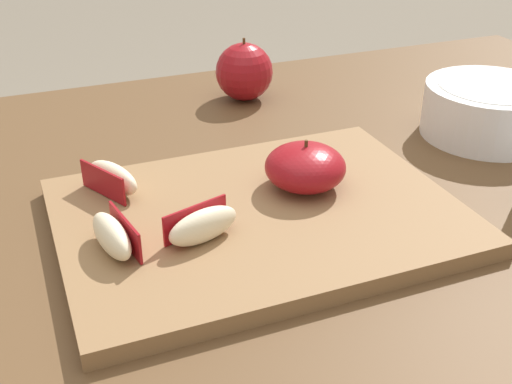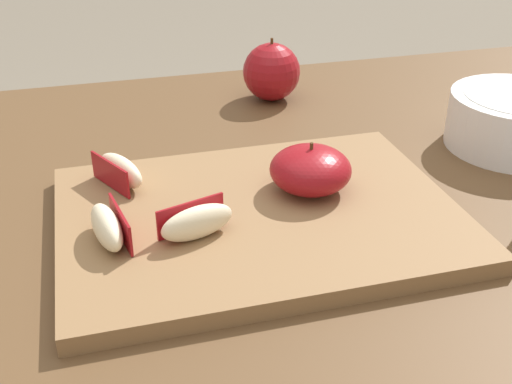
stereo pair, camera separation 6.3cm
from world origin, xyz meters
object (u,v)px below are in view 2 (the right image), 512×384
object	(u,v)px
apple_half_skin_up	(310,170)
apple_wedge_right	(197,222)
apple_wedge_front	(108,227)
cutting_board	(256,217)
apple_wedge_middle	(120,171)
whole_apple_red_delicious	(272,72)

from	to	relation	value
apple_half_skin_up	apple_wedge_right	world-z (taller)	apple_half_skin_up
apple_wedge_right	apple_wedge_front	size ratio (longest dim) A/B	1.01
apple_wedge_right	cutting_board	bearing A→B (deg)	26.89
apple_half_skin_up	apple_wedge_front	size ratio (longest dim) A/B	1.13
apple_wedge_right	apple_wedge_middle	size ratio (longest dim) A/B	1.01
apple_wedge_front	cutting_board	bearing A→B (deg)	7.95
apple_wedge_front	whole_apple_red_delicious	world-z (taller)	whole_apple_red_delicious
cutting_board	apple_wedge_right	bearing A→B (deg)	-153.11
cutting_board	apple_wedge_middle	world-z (taller)	apple_wedge_middle
cutting_board	apple_half_skin_up	world-z (taller)	apple_half_skin_up
apple_half_skin_up	apple_wedge_front	bearing A→B (deg)	-167.86
apple_wedge_right	apple_wedge_front	distance (m)	0.08
apple_half_skin_up	apple_wedge_middle	bearing A→B (deg)	161.29
apple_half_skin_up	apple_wedge_right	distance (m)	0.14
apple_wedge_middle	cutting_board	bearing A→B (deg)	-35.63
apple_wedge_front	whole_apple_red_delicious	distance (m)	0.44
apple_half_skin_up	apple_wedge_right	xyz separation A→B (m)	(-0.13, -0.06, -0.01)
apple_wedge_middle	whole_apple_red_delicious	world-z (taller)	whole_apple_red_delicious
apple_wedge_middle	apple_half_skin_up	bearing A→B (deg)	-18.71
apple_wedge_right	apple_wedge_middle	bearing A→B (deg)	115.72
apple_half_skin_up	apple_wedge_front	world-z (taller)	apple_half_skin_up
apple_half_skin_up	apple_wedge_front	distance (m)	0.22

